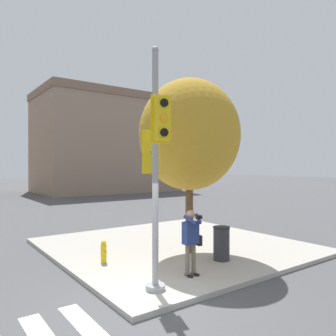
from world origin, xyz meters
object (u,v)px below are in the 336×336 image
traffic_signal_pole (155,159)px  person_photographer (191,236)px  street_tree (189,135)px  trash_bin (221,243)px  fire_hydrant (104,252)px

traffic_signal_pole → person_photographer: bearing=12.0°
traffic_signal_pole → street_tree: bearing=37.2°
traffic_signal_pole → trash_bin: (2.84, 0.77, -2.42)m
person_photographer → street_tree: 3.56m
fire_hydrant → trash_bin: (2.89, -1.80, 0.18)m
traffic_signal_pole → street_tree: 3.44m
person_photographer → trash_bin: 1.72m
person_photographer → trash_bin: (1.57, 0.50, -0.49)m
person_photographer → fire_hydrant: size_ratio=2.60×
traffic_signal_pole → street_tree: street_tree is taller
traffic_signal_pole → fire_hydrant: size_ratio=8.54×
person_photographer → fire_hydrant: 2.74m
person_photographer → street_tree: (1.39, 1.75, 2.77)m
street_tree → fire_hydrant: bearing=168.4°
street_tree → fire_hydrant: street_tree is taller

